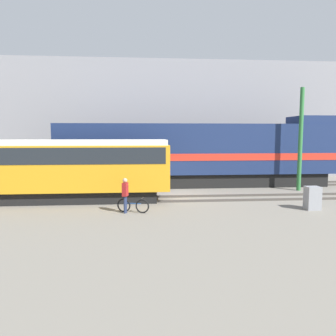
{
  "coord_description": "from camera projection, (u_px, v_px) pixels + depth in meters",
  "views": [
    {
      "loc": [
        -1.86,
        -20.27,
        3.87
      ],
      "look_at": [
        -0.19,
        -0.27,
        1.8
      ],
      "focal_mm": 35.0,
      "sensor_mm": 36.0,
      "label": 1
    }
  ],
  "objects": [
    {
      "name": "streetcar",
      "position": [
        63.0,
        167.0,
        18.65
      ],
      "size": [
        12.08,
        2.54,
        3.56
      ],
      "color": "black",
      "rests_on": "ground"
    },
    {
      "name": "bicycle",
      "position": [
        133.0,
        206.0,
        16.19
      ],
      "size": [
        1.6,
        0.63,
        0.76
      ],
      "color": "black",
      "rests_on": "ground"
    },
    {
      "name": "track_far",
      "position": [
        166.0,
        185.0,
        24.45
      ],
      "size": [
        60.0,
        1.51,
        0.14
      ],
      "color": "#47423D",
      "rests_on": "ground"
    },
    {
      "name": "ground_plane",
      "position": [
        171.0,
        196.0,
        20.64
      ],
      "size": [
        120.0,
        120.0,
        0.0
      ],
      "primitive_type": "plane",
      "color": "slate"
    },
    {
      "name": "person",
      "position": [
        125.0,
        192.0,
        16.05
      ],
      "size": [
        0.32,
        0.41,
        1.74
      ],
      "color": "#232D4C",
      "rests_on": "ground"
    },
    {
      "name": "freight_locomotive",
      "position": [
        200.0,
        154.0,
        24.42
      ],
      "size": [
        20.59,
        3.04,
        5.22
      ],
      "color": "black",
      "rests_on": "ground"
    },
    {
      "name": "building_backdrop",
      "position": [
        160.0,
        120.0,
        31.79
      ],
      "size": [
        46.38,
        6.0,
        10.43
      ],
      "color": "gray",
      "rests_on": "ground"
    },
    {
      "name": "signal_box",
      "position": [
        312.0,
        198.0,
        16.84
      ],
      "size": [
        0.7,
        0.6,
        1.2
      ],
      "color": "gray",
      "rests_on": "ground"
    },
    {
      "name": "utility_pole_left",
      "position": [
        300.0,
        140.0,
        22.3
      ],
      "size": [
        0.28,
        0.28,
        7.01
      ],
      "color": "#2D7238",
      "rests_on": "ground"
    },
    {
      "name": "track_near",
      "position": [
        173.0,
        199.0,
        19.37
      ],
      "size": [
        60.0,
        1.5,
        0.14
      ],
      "color": "#47423D",
      "rests_on": "ground"
    }
  ]
}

